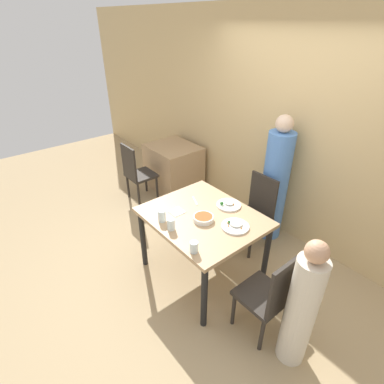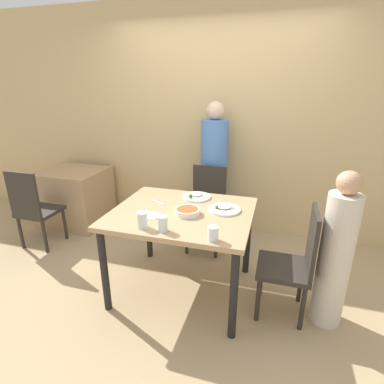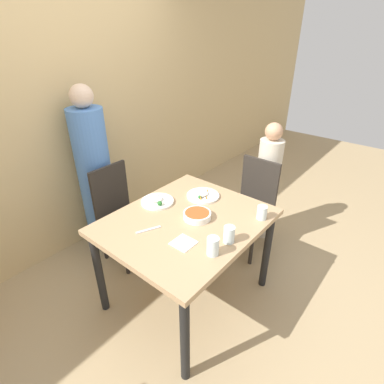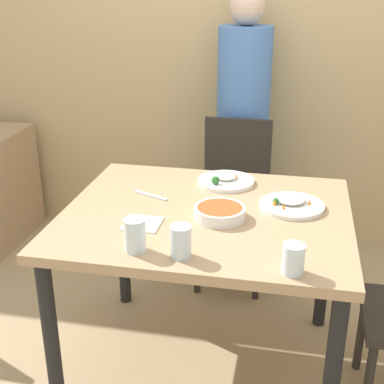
{
  "view_description": "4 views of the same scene",
  "coord_description": "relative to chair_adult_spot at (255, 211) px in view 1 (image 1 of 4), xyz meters",
  "views": [
    {
      "loc": [
        1.87,
        -1.66,
        2.52
      ],
      "look_at": [
        -0.14,
        -0.03,
        1.01
      ],
      "focal_mm": 28.0,
      "sensor_mm": 36.0,
      "label": 1
    },
    {
      "loc": [
        0.73,
        -2.19,
        1.79
      ],
      "look_at": [
        0.07,
        0.05,
        0.94
      ],
      "focal_mm": 28.0,
      "sensor_mm": 36.0,
      "label": 2
    },
    {
      "loc": [
        -1.37,
        -1.19,
        2.01
      ],
      "look_at": [
        0.14,
        0.06,
        0.93
      ],
      "focal_mm": 28.0,
      "sensor_mm": 36.0,
      "label": 3
    },
    {
      "loc": [
        0.34,
        -1.96,
        1.69
      ],
      "look_at": [
        -0.04,
        -0.09,
        0.9
      ],
      "focal_mm": 50.0,
      "sensor_mm": 36.0,
      "label": 4
    }
  ],
  "objects": [
    {
      "name": "glass_water_tall",
      "position": [
        -0.2,
        -1.21,
        0.35
      ],
      "size": [
        0.08,
        0.08,
        0.12
      ],
      "color": "silver",
      "rests_on": "dining_table"
    },
    {
      "name": "background_table",
      "position": [
        -1.84,
        0.11,
        -0.12
      ],
      "size": [
        0.81,
        0.69,
        0.73
      ],
      "color": "tan",
      "rests_on": "ground_plane"
    },
    {
      "name": "chair_background",
      "position": [
        -1.84,
        -0.58,
        0.0
      ],
      "size": [
        0.4,
        0.4,
        0.93
      ],
      "rotation": [
        0.0,
        0.0,
        3.14
      ],
      "color": "#2D2823",
      "rests_on": "ground_plane"
    },
    {
      "name": "plate_rice_adult",
      "position": [
        0.02,
        -0.5,
        0.3
      ],
      "size": [
        0.26,
        0.26,
        0.06
      ],
      "color": "white",
      "rests_on": "dining_table"
    },
    {
      "name": "fork_steel",
      "position": [
        -0.28,
        -0.72,
        0.29
      ],
      "size": [
        0.17,
        0.09,
        0.01
      ],
      "color": "silver",
      "rests_on": "dining_table"
    },
    {
      "name": "chair_child_spot",
      "position": [
        0.91,
        -0.88,
        0.0
      ],
      "size": [
        0.4,
        0.4,
        0.93
      ],
      "rotation": [
        0.0,
        0.0,
        -1.57
      ],
      "color": "#2D2823",
      "rests_on": "ground_plane"
    },
    {
      "name": "napkin_folded",
      "position": [
        -0.24,
        -1.0,
        0.29
      ],
      "size": [
        0.14,
        0.14,
        0.01
      ],
      "color": "white",
      "rests_on": "dining_table"
    },
    {
      "name": "chair_adult_spot",
      "position": [
        0.0,
        0.0,
        0.0
      ],
      "size": [
        0.4,
        0.4,
        0.93
      ],
      "color": "#2D2823",
      "rests_on": "ground_plane"
    },
    {
      "name": "glass_water_short",
      "position": [
        0.34,
        -1.25,
        0.34
      ],
      "size": [
        0.07,
        0.07,
        0.1
      ],
      "color": "silver",
      "rests_on": "dining_table"
    },
    {
      "name": "dining_table",
      "position": [
        -0.01,
        -0.83,
        0.2
      ],
      "size": [
        1.16,
        0.98,
        0.78
      ],
      "color": "tan",
      "rests_on": "ground_plane"
    },
    {
      "name": "ground_plane",
      "position": [
        -0.01,
        -0.83,
        -0.49
      ],
      "size": [
        10.0,
        10.0,
        0.0
      ],
      "primitive_type": "plane",
      "color": "tan"
    },
    {
      "name": "person_child",
      "position": [
        1.2,
        -0.88,
        0.09
      ],
      "size": [
        0.23,
        0.23,
        1.24
      ],
      "color": "beige",
      "rests_on": "ground_plane"
    },
    {
      "name": "person_adult",
      "position": [
        0.0,
        0.32,
        0.26
      ],
      "size": [
        0.31,
        0.31,
        1.61
      ],
      "color": "#5184D1",
      "rests_on": "ground_plane"
    },
    {
      "name": "wall_back",
      "position": [
        -0.01,
        0.57,
        0.86
      ],
      "size": [
        10.0,
        0.06,
        2.7
      ],
      "color": "tan",
      "rests_on": "ground_plane"
    },
    {
      "name": "glass_water_center",
      "position": [
        -0.04,
        -1.22,
        0.35
      ],
      "size": [
        0.07,
        0.07,
        0.11
      ],
      "color": "silver",
      "rests_on": "dining_table"
    },
    {
      "name": "plate_rice_child",
      "position": [
        0.32,
        -0.72,
        0.31
      ],
      "size": [
        0.27,
        0.27,
        0.05
      ],
      "color": "white",
      "rests_on": "dining_table"
    },
    {
      "name": "bowl_curry",
      "position": [
        0.05,
        -0.88,
        0.32
      ],
      "size": [
        0.2,
        0.2,
        0.05
      ],
      "color": "white",
      "rests_on": "dining_table"
    }
  ]
}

